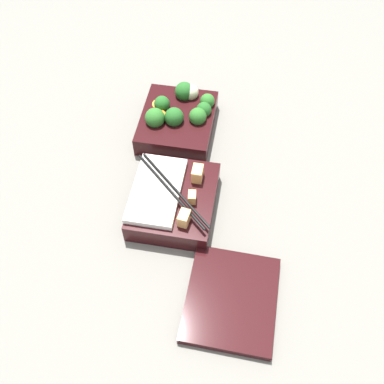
# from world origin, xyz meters

# --- Properties ---
(ground_plane) EXTENTS (3.00, 3.00, 0.00)m
(ground_plane) POSITION_xyz_m (0.00, 0.00, 0.00)
(ground_plane) COLOR slate
(bento_tray_vegetable) EXTENTS (0.18, 0.15, 0.08)m
(bento_tray_vegetable) POSITION_xyz_m (-0.10, -0.03, 0.03)
(bento_tray_vegetable) COLOR black
(bento_tray_vegetable) RESTS_ON ground_plane
(bento_tray_rice) EXTENTS (0.18, 0.16, 0.07)m
(bento_tray_rice) POSITION_xyz_m (0.11, 0.00, 0.03)
(bento_tray_rice) COLOR black
(bento_tray_rice) RESTS_ON ground_plane
(bento_lid) EXTENTS (0.18, 0.15, 0.02)m
(bento_lid) POSITION_xyz_m (0.28, 0.14, 0.01)
(bento_lid) COLOR black
(bento_lid) RESTS_ON ground_plane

